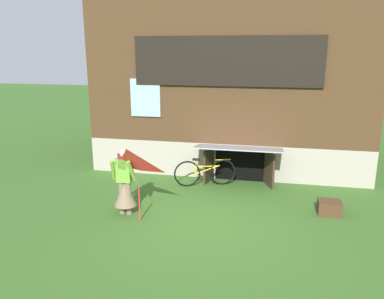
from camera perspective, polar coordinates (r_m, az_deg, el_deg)
name	(u,v)px	position (r m, az deg, el deg)	size (l,w,h in m)	color
ground_plane	(207,222)	(8.65, 2.20, -10.80)	(60.00, 60.00, 0.00)	#386023
log_house	(235,81)	(13.31, 6.40, 10.17)	(8.33, 6.15, 5.37)	#ADA393
person	(125,187)	(8.96, -10.00, -5.56)	(0.61, 0.52, 1.56)	#7F6B51
kite	(127,168)	(8.21, -9.66, -2.69)	(1.01, 0.92, 1.63)	red
bicycle_yellow	(205,172)	(10.71, 1.94, -3.44)	(1.66, 0.64, 0.80)	black
wooden_crate	(329,208)	(9.54, 19.81, -8.16)	(0.52, 0.44, 0.32)	#4C331E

